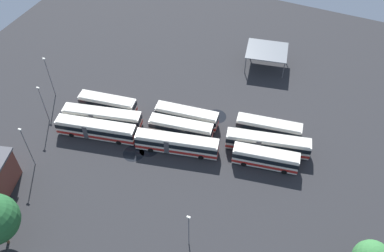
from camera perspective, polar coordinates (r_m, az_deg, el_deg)
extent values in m
plane|color=#28282B|center=(78.14, -1.32, -1.36)|extent=(111.33, 111.33, 0.00)
cube|color=silver|center=(78.79, -13.08, -0.45)|extent=(15.16, 5.54, 3.06)
cube|color=beige|center=(77.66, -13.27, 0.36)|extent=(14.54, 5.22, 0.14)
cube|color=black|center=(78.44, -13.13, -0.20)|extent=(15.25, 5.59, 0.98)
cube|color=red|center=(79.40, -12.97, -0.87)|extent=(15.25, 5.59, 0.61)
cube|color=black|center=(76.02, -7.92, -0.98)|extent=(0.48, 2.04, 1.13)
cube|color=#47474C|center=(79.39, -14.17, -0.27)|extent=(1.41, 2.71, 2.94)
cylinder|color=black|center=(78.95, -9.51, -1.00)|extent=(1.04, 0.50, 1.00)
cylinder|color=black|center=(77.54, -10.04, -2.24)|extent=(1.04, 0.50, 1.00)
cylinder|color=black|center=(82.17, -15.63, -0.02)|extent=(1.04, 0.50, 1.00)
cylinder|color=black|center=(80.81, -16.25, -1.19)|extent=(1.04, 0.50, 1.00)
cube|color=silver|center=(80.81, -12.24, 1.22)|extent=(15.14, 5.90, 3.06)
cube|color=beige|center=(79.70, -12.42, 2.03)|extent=(14.52, 5.57, 0.14)
cube|color=black|center=(80.47, -12.29, 1.46)|extent=(15.23, 5.96, 0.98)
cube|color=red|center=(81.40, -12.15, 0.79)|extent=(15.23, 5.96, 0.61)
cube|color=black|center=(78.24, -7.15, 0.86)|extent=(0.54, 2.03, 1.13)
cube|color=#47474C|center=(81.36, -13.32, 1.36)|extent=(1.47, 2.72, 2.94)
cylinder|color=black|center=(81.10, -8.76, 0.74)|extent=(1.04, 0.52, 1.00)
cylinder|color=black|center=(79.61, -9.22, -0.44)|extent=(1.04, 0.52, 1.00)
cylinder|color=black|center=(84.08, -14.81, 1.51)|extent=(1.04, 0.52, 1.00)
cylinder|color=black|center=(82.64, -15.36, 0.39)|extent=(1.04, 0.52, 1.00)
cube|color=silver|center=(83.24, -11.53, 3.00)|extent=(11.56, 4.20, 3.06)
cube|color=beige|center=(82.16, -11.69, 3.80)|extent=(11.08, 3.93, 0.14)
cube|color=black|center=(82.91, -11.58, 3.24)|extent=(11.62, 4.25, 0.98)
cube|color=red|center=(83.82, -11.44, 2.57)|extent=(11.62, 4.25, 0.61)
cube|color=black|center=(80.88, -7.92, 2.63)|extent=(0.37, 2.06, 1.13)
cylinder|color=black|center=(83.66, -8.90, 2.47)|extent=(1.03, 0.45, 1.00)
cylinder|color=black|center=(82.17, -9.47, 1.38)|extent=(1.03, 0.45, 1.00)
cylinder|color=black|center=(86.22, -13.24, 3.26)|extent=(1.03, 0.45, 1.00)
cylinder|color=black|center=(84.78, -13.86, 2.21)|extent=(1.03, 0.45, 1.00)
cube|color=silver|center=(74.41, -2.09, -2.47)|extent=(15.15, 5.74, 3.06)
cube|color=beige|center=(73.21, -2.13, -1.64)|extent=(14.53, 5.41, 0.14)
cube|color=black|center=(74.05, -2.10, -2.22)|extent=(15.24, 5.79, 0.98)
cube|color=red|center=(75.06, -2.08, -2.89)|extent=(15.24, 5.79, 0.61)
cube|color=black|center=(73.16, 3.65, -2.98)|extent=(0.51, 2.04, 1.13)
cube|color=#47474C|center=(74.69, -3.33, -2.29)|extent=(1.44, 2.71, 2.94)
cylinder|color=black|center=(75.58, 1.56, -2.97)|extent=(1.04, 0.51, 1.00)
cylinder|color=black|center=(74.11, 1.26, -4.31)|extent=(1.04, 0.51, 1.00)
cylinder|color=black|center=(77.01, -5.26, -1.98)|extent=(1.04, 0.51, 1.00)
cylinder|color=black|center=(75.57, -5.70, -3.28)|extent=(1.04, 0.51, 1.00)
cube|color=silver|center=(76.94, -1.52, -0.33)|extent=(12.05, 4.32, 3.06)
cube|color=beige|center=(75.78, -1.55, 0.50)|extent=(11.56, 4.04, 0.14)
cube|color=black|center=(76.58, -1.53, -0.08)|extent=(12.12, 4.36, 0.98)
cube|color=red|center=(77.57, -1.51, -0.76)|extent=(12.12, 4.36, 0.61)
cube|color=black|center=(75.56, 2.79, -0.84)|extent=(0.38, 2.06, 1.13)
cylinder|color=black|center=(78.05, 1.31, -0.88)|extent=(1.03, 0.45, 1.00)
cylinder|color=black|center=(76.54, 0.90, -2.12)|extent=(1.03, 0.45, 1.00)
cylinder|color=black|center=(79.46, -3.82, 0.09)|extent=(1.03, 0.45, 1.00)
cylinder|color=black|center=(77.97, -4.33, -1.11)|extent=(1.03, 0.45, 1.00)
cube|color=silver|center=(79.13, -0.73, 1.36)|extent=(12.23, 4.00, 3.06)
cube|color=beige|center=(78.00, -0.74, 2.19)|extent=(11.73, 3.74, 0.14)
cube|color=black|center=(78.78, -0.73, 1.61)|extent=(12.29, 4.04, 0.98)
cube|color=red|center=(79.74, -0.72, 0.92)|extent=(12.29, 4.04, 0.61)
cube|color=black|center=(77.67, 3.52, 0.78)|extent=(0.32, 2.06, 1.13)
cylinder|color=black|center=(80.18, 2.07, 0.72)|extent=(1.03, 0.42, 1.00)
cylinder|color=black|center=(78.62, 1.64, -0.44)|extent=(1.03, 0.42, 1.00)
cylinder|color=black|center=(81.70, -2.98, 1.77)|extent=(1.03, 0.42, 1.00)
cylinder|color=black|center=(80.17, -3.50, 0.65)|extent=(1.03, 0.42, 1.00)
cube|color=silver|center=(73.39, 10.10, -4.36)|extent=(11.67, 4.40, 3.06)
cube|color=beige|center=(72.18, 10.27, -3.56)|extent=(11.19, 4.12, 0.14)
cube|color=black|center=(73.02, 10.15, -4.12)|extent=(11.74, 4.44, 0.98)
cube|color=red|center=(74.05, 10.02, -4.78)|extent=(11.74, 4.44, 0.61)
cube|color=black|center=(73.30, 14.58, -4.82)|extent=(0.41, 2.05, 1.13)
cylinder|color=black|center=(75.32, 12.74, -4.78)|extent=(1.04, 0.46, 1.00)
cylinder|color=black|center=(73.85, 12.58, -6.16)|extent=(1.04, 0.46, 1.00)
cylinder|color=black|center=(75.16, 7.41, -3.86)|extent=(1.04, 0.46, 1.00)
cylinder|color=black|center=(73.69, 7.14, -5.22)|extent=(1.04, 0.46, 1.00)
cube|color=silver|center=(75.67, 10.42, -2.37)|extent=(15.16, 5.68, 3.06)
cube|color=beige|center=(74.49, 10.58, -1.56)|extent=(14.53, 5.36, 0.14)
cube|color=black|center=(75.31, 10.47, -2.13)|extent=(15.24, 5.74, 0.98)
cube|color=red|center=(76.31, 10.33, -2.80)|extent=(15.24, 5.74, 0.61)
cube|color=black|center=(76.01, 16.08, -2.84)|extent=(0.50, 2.04, 1.13)
cube|color=#47474C|center=(75.60, 9.18, -2.20)|extent=(1.43, 2.71, 2.94)
cylinder|color=black|center=(77.82, 13.73, -2.84)|extent=(1.04, 0.51, 1.00)
cylinder|color=black|center=(76.30, 13.69, -4.15)|extent=(1.04, 0.51, 1.00)
cylinder|color=black|center=(77.33, 6.94, -1.91)|extent=(1.04, 0.51, 1.00)
cylinder|color=black|center=(75.79, 6.75, -3.20)|extent=(1.04, 0.51, 1.00)
cube|color=silver|center=(78.28, 10.51, -0.28)|extent=(12.21, 4.26, 3.06)
cube|color=beige|center=(77.14, 10.67, 0.53)|extent=(11.70, 3.99, 0.14)
cube|color=black|center=(77.93, 10.56, -0.03)|extent=(12.27, 4.31, 0.98)
cube|color=red|center=(78.90, 10.43, -0.71)|extent=(12.27, 4.31, 0.61)
cube|color=black|center=(78.11, 14.89, -0.80)|extent=(0.36, 2.06, 1.13)
cylinder|color=black|center=(80.14, 13.10, -0.84)|extent=(1.03, 0.44, 1.00)
cylinder|color=black|center=(78.54, 12.93, -2.05)|extent=(1.03, 0.44, 1.00)
cylinder|color=black|center=(80.12, 7.89, 0.15)|extent=(1.03, 0.44, 1.00)
cylinder|color=black|center=(78.52, 7.61, -1.04)|extent=(1.03, 0.44, 1.00)
cube|color=slate|center=(92.62, 10.31, 10.20)|extent=(10.05, 9.02, 0.20)
cylinder|color=#59595B|center=(96.74, 12.76, 9.97)|extent=(0.20, 0.20, 4.03)
cylinder|color=#59595B|center=(91.22, 12.50, 7.47)|extent=(0.20, 0.20, 4.03)
cylinder|color=#59595B|center=(96.73, 7.89, 10.74)|extent=(0.20, 0.20, 4.03)
cylinder|color=#59595B|center=(91.21, 7.37, 8.28)|extent=(0.20, 0.20, 4.03)
cylinder|color=slate|center=(82.76, -19.73, 2.72)|extent=(0.16, 0.16, 8.35)
cube|color=silver|center=(79.99, -20.49, 4.96)|extent=(0.56, 0.28, 0.20)
cylinder|color=slate|center=(75.54, -21.66, -2.85)|extent=(0.16, 0.16, 8.97)
cube|color=silver|center=(72.31, -22.65, -0.43)|extent=(0.56, 0.28, 0.20)
cylinder|color=slate|center=(87.81, -18.98, 6.27)|extent=(0.16, 0.16, 9.27)
cube|color=silver|center=(84.98, -19.75, 8.73)|extent=(0.56, 0.28, 0.20)
cylinder|color=slate|center=(62.13, -0.45, -14.31)|extent=(0.16, 0.16, 7.42)
cube|color=silver|center=(58.76, -0.47, -12.46)|extent=(0.56, 0.28, 0.20)
cylinder|color=brown|center=(69.80, -24.40, -13.71)|extent=(0.44, 0.44, 3.53)
cylinder|color=black|center=(81.79, 3.37, 1.32)|extent=(3.97, 3.97, 0.01)
cylinder|color=black|center=(76.27, -5.97, -3.26)|extent=(3.52, 3.52, 0.01)
cylinder|color=black|center=(76.02, -8.06, -3.77)|extent=(3.89, 3.89, 0.01)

